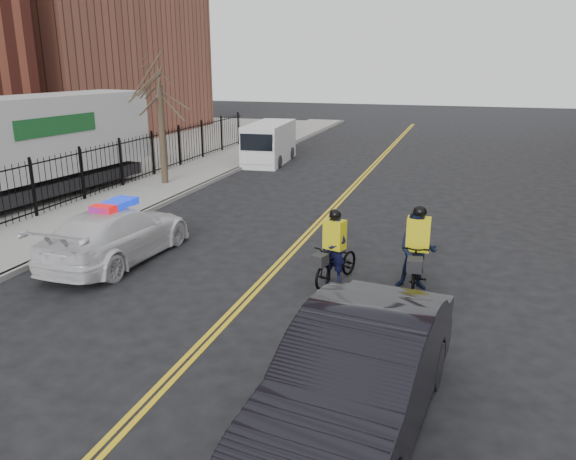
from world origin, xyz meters
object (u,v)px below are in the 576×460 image
(semi_trailer, at_px, (12,146))
(cyclist_far, at_px, (417,256))
(cargo_van, at_px, (269,144))
(police_cruiser, at_px, (117,234))
(cyclist_near, at_px, (334,257))
(dark_sedan, at_px, (358,377))

(semi_trailer, distance_m, cyclist_far, 15.01)
(cargo_van, relative_size, cyclist_far, 2.50)
(police_cruiser, xyz_separation_m, cargo_van, (-1.17, 15.20, 0.27))
(cargo_van, bearing_deg, cyclist_far, -63.94)
(cyclist_near, xyz_separation_m, cyclist_far, (1.89, 0.19, 0.16))
(police_cruiser, bearing_deg, dark_sedan, 146.28)
(dark_sedan, xyz_separation_m, cyclist_far, (0.30, 5.58, -0.08))
(dark_sedan, xyz_separation_m, cargo_van, (-8.52, 20.41, 0.13))
(semi_trailer, relative_size, cyclist_far, 6.30)
(dark_sedan, distance_m, cyclist_far, 5.59)
(police_cruiser, relative_size, cargo_van, 1.00)
(police_cruiser, height_order, semi_trailer, semi_trailer)
(dark_sedan, bearing_deg, cyclist_near, 112.71)
(dark_sedan, bearing_deg, semi_trailer, 153.46)
(semi_trailer, bearing_deg, cargo_van, 69.16)
(cargo_van, distance_m, semi_trailer, 12.64)
(dark_sedan, xyz_separation_m, semi_trailer, (-14.20, 9.18, 1.32))
(police_cruiser, xyz_separation_m, cyclist_near, (5.77, 0.18, -0.09))
(semi_trailer, height_order, cyclist_far, semi_trailer)
(police_cruiser, relative_size, dark_sedan, 0.95)
(semi_trailer, bearing_deg, police_cruiser, -24.13)
(cargo_van, relative_size, cyclist_near, 2.56)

